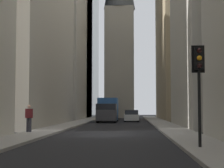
% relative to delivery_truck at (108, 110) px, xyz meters
% --- Properties ---
extents(ground_plane, '(135.00, 135.00, 0.00)m').
position_rel_delivery_truck_xyz_m(ground_plane, '(-20.00, -1.40, -1.46)').
color(ground_plane, black).
extents(sidewalk_right, '(90.00, 2.20, 0.14)m').
position_rel_delivery_truck_xyz_m(sidewalk_right, '(-20.00, 3.10, -1.39)').
color(sidewalk_right, gray).
rests_on(sidewalk_right, ground_plane).
extents(sidewalk_left, '(90.00, 2.20, 0.14)m').
position_rel_delivery_truck_xyz_m(sidewalk_left, '(-20.00, -5.90, -1.39)').
color(sidewalk_left, gray).
rests_on(sidewalk_left, ground_plane).
extents(building_left_far, '(18.66, 10.00, 28.12)m').
position_rel_delivery_truck_xyz_m(building_left_far, '(10.81, -12.00, 12.60)').
color(building_left_far, '#9E8966').
rests_on(building_left_far, ground_plane).
extents(building_right_midfar, '(19.18, 10.00, 22.70)m').
position_rel_delivery_truck_xyz_m(building_right_midfar, '(-9.03, 9.20, 9.89)').
color(building_right_midfar, '#A8A091').
rests_on(building_right_midfar, ground_plane).
extents(building_right_far, '(18.78, 10.00, 32.55)m').
position_rel_delivery_truck_xyz_m(building_right_far, '(11.90, 9.20, 14.82)').
color(building_right_far, '#B7B2A5').
rests_on(building_right_far, ground_plane).
extents(church_spire, '(5.43, 5.43, 34.53)m').
position_rel_delivery_truck_xyz_m(church_spire, '(19.64, -0.75, 16.63)').
color(church_spire, '#B7B2A5').
rests_on(church_spire, ground_plane).
extents(delivery_truck, '(6.46, 2.25, 2.84)m').
position_rel_delivery_truck_xyz_m(delivery_truck, '(0.00, 0.00, 0.00)').
color(delivery_truck, '#285699').
rests_on(delivery_truck, ground_plane).
extents(sedan_white, '(4.30, 1.78, 1.42)m').
position_rel_delivery_truck_xyz_m(sedan_white, '(1.74, -2.80, -0.80)').
color(sedan_white, silver).
rests_on(sedan_white, ground_plane).
extents(traffic_light_foreground, '(0.43, 0.52, 4.03)m').
position_rel_delivery_truck_xyz_m(traffic_light_foreground, '(-28.72, -5.48, 1.64)').
color(traffic_light_foreground, black).
rests_on(traffic_light_foreground, sidewalk_left).
extents(pedestrian, '(0.26, 0.44, 1.74)m').
position_rel_delivery_truck_xyz_m(pedestrian, '(-20.21, 3.72, -0.37)').
color(pedestrian, '#33333D').
rests_on(pedestrian, sidewalk_right).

